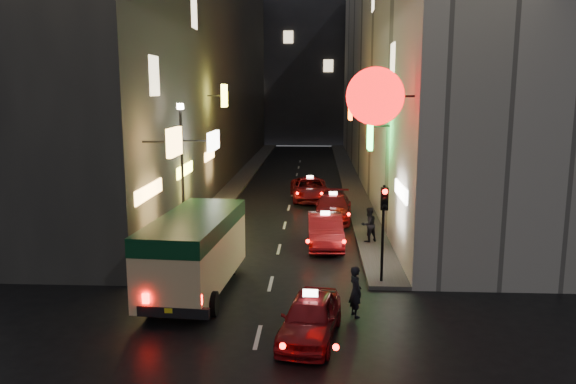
% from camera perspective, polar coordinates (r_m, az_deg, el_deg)
% --- Properties ---
extents(building_left, '(7.64, 52.00, 18.00)m').
position_cam_1_polar(building_left, '(45.94, -9.40, 12.71)').
color(building_left, '#3B3935').
rests_on(building_left, ground).
extents(building_right, '(8.37, 52.00, 18.00)m').
position_cam_1_polar(building_right, '(45.38, 11.27, 12.69)').
color(building_right, '#B6B0A7').
rests_on(building_right, ground).
extents(building_far, '(30.00, 10.00, 22.00)m').
position_cam_1_polar(building_far, '(77.01, 1.76, 13.27)').
color(building_far, '#313136').
rests_on(building_far, ground).
extents(sidewalk_left, '(1.50, 52.00, 0.15)m').
position_cam_1_polar(sidewalk_left, '(45.77, -4.48, 1.62)').
color(sidewalk_left, '#4C4947').
rests_on(sidewalk_left, ground).
extents(sidewalk_right, '(1.50, 52.00, 0.15)m').
position_cam_1_polar(sidewalk_right, '(45.47, 6.20, 1.54)').
color(sidewalk_right, '#4C4947').
rests_on(sidewalk_right, ground).
extents(minibus, '(2.69, 6.48, 2.72)m').
position_cam_1_polar(minibus, '(19.51, -9.43, -5.29)').
color(minibus, '#DAC188').
rests_on(minibus, ground).
extents(taxi_near, '(2.60, 4.85, 1.64)m').
position_cam_1_polar(taxi_near, '(16.11, 2.27, -12.27)').
color(taxi_near, maroon).
rests_on(taxi_near, ground).
extents(taxi_second, '(2.31, 5.31, 1.84)m').
position_cam_1_polar(taxi_second, '(25.28, 3.79, -3.67)').
color(taxi_second, maroon).
rests_on(taxi_second, ground).
extents(taxi_third, '(2.40, 5.19, 1.78)m').
position_cam_1_polar(taxi_third, '(30.41, 4.60, -1.36)').
color(taxi_third, maroon).
rests_on(taxi_third, ground).
extents(taxi_far, '(2.58, 5.32, 1.81)m').
position_cam_1_polar(taxi_far, '(35.98, 2.24, 0.49)').
color(taxi_far, maroon).
rests_on(taxi_far, ground).
extents(pedestrian_crossing, '(0.57, 0.70, 1.82)m').
position_cam_1_polar(pedestrian_crossing, '(17.64, 6.88, -9.67)').
color(pedestrian_crossing, black).
rests_on(pedestrian_crossing, ground).
extents(pedestrian_sidewalk, '(0.79, 0.71, 1.79)m').
position_cam_1_polar(pedestrian_sidewalk, '(25.66, 8.20, -3.06)').
color(pedestrian_sidewalk, black).
rests_on(pedestrian_sidewalk, sidewalk_right).
extents(traffic_light, '(0.26, 0.43, 3.50)m').
position_cam_1_polar(traffic_light, '(19.95, 9.71, -2.10)').
color(traffic_light, black).
rests_on(traffic_light, sidewalk_right).
extents(lamp_post, '(0.28, 0.28, 6.22)m').
position_cam_1_polar(lamp_post, '(24.78, -10.70, 2.69)').
color(lamp_post, black).
rests_on(lamp_post, sidewalk_left).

